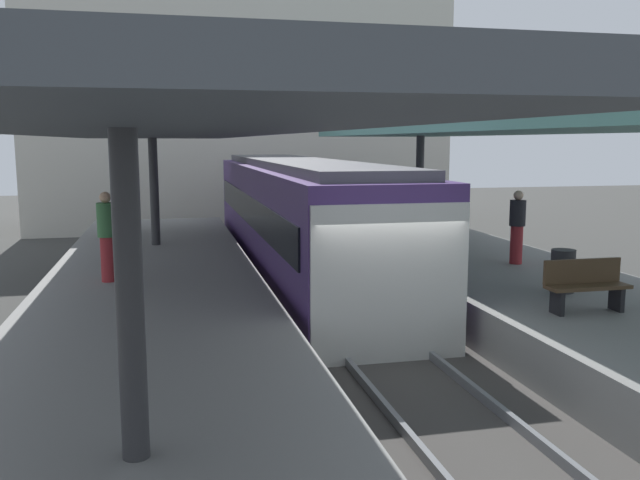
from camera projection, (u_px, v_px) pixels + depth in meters
The scene contains 14 objects.
ground_plane at pixel (375, 359), 11.59m from camera, with size 80.00×80.00×0.00m, color #383835.
platform_left at pixel (151, 347), 10.67m from camera, with size 4.40×28.00×1.00m, color gray.
platform_right at pixel (570, 319), 12.36m from camera, with size 4.40×28.00×1.00m, color gray.
track_ballast at pixel (375, 354), 11.57m from camera, with size 3.20×28.00×0.20m, color #423F3D.
rail_near_side at pixel (335, 347), 11.39m from camera, with size 0.08×28.00×0.14m, color slate.
rail_far_side at pixel (414, 342), 11.71m from camera, with size 0.08×28.00×0.14m, color slate.
commuter_train at pixel (298, 218), 18.06m from camera, with size 2.78×15.52×3.10m.
canopy_left at pixel (145, 133), 11.52m from camera, with size 4.18×21.00×3.04m.
canopy_right at pixel (538, 130), 13.20m from camera, with size 4.18×21.00×3.12m.
platform_bench at pixel (586, 284), 10.85m from camera, with size 1.40×0.41×0.86m.
litter_bin at pixel (563, 271), 12.27m from camera, with size 0.44×0.44×0.80m, color #2D2D30.
passenger_near_bench at pixel (517, 226), 15.09m from camera, with size 0.36×0.36×1.68m.
passenger_mid_platform at pixel (107, 235), 13.13m from camera, with size 0.36×0.36×1.80m.
station_building_backdrop at pixel (240, 104), 30.03m from camera, with size 18.00×6.00×11.00m, color beige.
Camera 1 is at (-3.46, -10.65, 3.77)m, focal length 37.15 mm.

